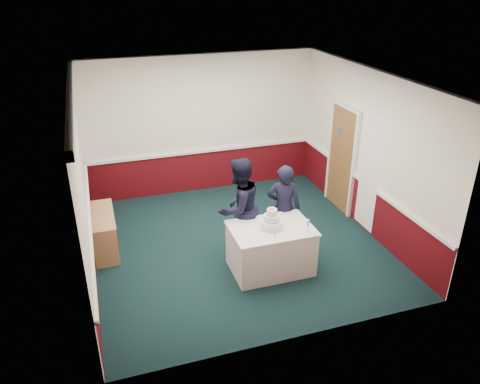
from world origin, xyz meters
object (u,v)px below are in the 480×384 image
object	(u,v)px
sideboard	(104,232)
champagne_flute	(308,223)
cake_table	(271,248)
cake_knife	(274,234)
person_woman	(284,208)
wedding_cake	(272,221)
person_man	(239,208)

from	to	relation	value
sideboard	champagne_flute	size ratio (longest dim) A/B	5.85
cake_table	cake_knife	world-z (taller)	cake_knife
cake_knife	person_woman	world-z (taller)	person_woman
wedding_cake	cake_knife	size ratio (longest dim) A/B	1.65
cake_table	person_man	bearing A→B (deg)	118.82
wedding_cake	person_man	size ratio (longest dim) A/B	0.21
cake_table	person_woman	xyz separation A→B (m)	(0.43, 0.53, 0.40)
person_man	person_woman	size ratio (longest dim) A/B	1.11
cake_table	person_woman	bearing A→B (deg)	50.66
cake_table	champagne_flute	bearing A→B (deg)	-29.25
wedding_cake	cake_knife	world-z (taller)	wedding_cake
cake_knife	person_man	xyz separation A→B (m)	(-0.31, 0.83, 0.09)
person_woman	champagne_flute	bearing A→B (deg)	118.30
sideboard	champagne_flute	distance (m)	3.57
cake_knife	person_woman	xyz separation A→B (m)	(0.46, 0.73, 0.01)
cake_table	wedding_cake	size ratio (longest dim) A/B	3.63
person_man	champagne_flute	bearing A→B (deg)	106.24
sideboard	person_woman	xyz separation A→B (m)	(2.99, -0.94, 0.45)
champagne_flute	person_woman	world-z (taller)	person_woman
cake_knife	champagne_flute	size ratio (longest dim) A/B	1.07
wedding_cake	person_woman	bearing A→B (deg)	50.66
sideboard	cake_table	size ratio (longest dim) A/B	0.91
champagne_flute	wedding_cake	bearing A→B (deg)	150.75
cake_knife	person_man	world-z (taller)	person_man
sideboard	person_man	world-z (taller)	person_man
cake_table	person_woman	world-z (taller)	person_woman
cake_knife	person_woman	bearing A→B (deg)	68.67
person_woman	wedding_cake	bearing A→B (deg)	74.34
cake_knife	person_woman	size ratio (longest dim) A/B	0.14
cake_knife	person_man	distance (m)	0.89
sideboard	cake_knife	bearing A→B (deg)	-33.42
cake_table	champagne_flute	xyz separation A→B (m)	(0.50, -0.28, 0.53)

